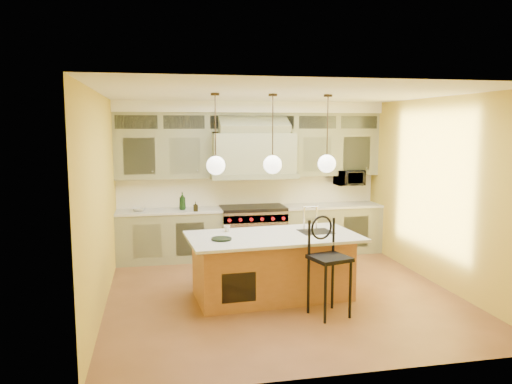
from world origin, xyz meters
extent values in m
plane|color=brown|center=(0.00, 0.00, 0.00)|extent=(5.00, 5.00, 0.00)
plane|color=white|center=(0.00, 0.00, 2.90)|extent=(5.00, 5.00, 0.00)
plane|color=gold|center=(0.00, 2.50, 1.45)|extent=(5.00, 0.00, 5.00)
plane|color=gold|center=(0.00, -2.50, 1.45)|extent=(5.00, 0.00, 5.00)
plane|color=gold|center=(-2.50, 0.00, 1.45)|extent=(0.00, 5.00, 5.00)
plane|color=gold|center=(2.50, 0.00, 1.45)|extent=(0.00, 5.00, 5.00)
cube|color=gray|center=(-1.55, 2.17, 0.45)|extent=(1.90, 0.65, 0.90)
cube|color=gray|center=(1.55, 2.17, 0.45)|extent=(1.90, 0.65, 0.90)
cube|color=silver|center=(-1.55, 2.17, 0.92)|extent=(1.90, 0.68, 0.04)
cube|color=silver|center=(1.55, 2.17, 0.92)|extent=(1.90, 0.68, 0.04)
cube|color=white|center=(0.00, 2.48, 1.22)|extent=(5.00, 0.04, 0.56)
cube|color=gray|center=(-1.62, 2.33, 1.93)|extent=(1.75, 0.35, 0.85)
cube|color=gray|center=(1.62, 2.33, 1.93)|extent=(1.75, 0.35, 0.85)
cube|color=gray|center=(0.00, 2.15, 1.95)|extent=(1.50, 0.70, 0.75)
cube|color=#757B5A|center=(0.00, 2.15, 1.55)|extent=(1.60, 0.76, 0.10)
cube|color=#333833|center=(0.00, 2.33, 2.53)|extent=(5.00, 0.35, 0.35)
cube|color=white|center=(0.00, 2.31, 2.80)|extent=(5.00, 0.47, 0.20)
cube|color=silver|center=(0.00, 2.15, 0.45)|extent=(1.20, 0.70, 0.90)
cube|color=black|center=(0.00, 2.15, 0.93)|extent=(1.20, 0.70, 0.06)
cube|color=silver|center=(0.00, 1.83, 0.78)|extent=(1.20, 0.06, 0.14)
cube|color=#955E34|center=(-0.16, -0.12, 0.44)|extent=(2.23, 1.18, 0.88)
cube|color=silver|center=(-0.16, -0.17, 0.90)|extent=(2.50, 1.45, 0.04)
cube|color=black|center=(0.50, -0.07, 0.90)|extent=(0.49, 0.44, 0.05)
cylinder|color=black|center=(0.26, -1.22, 0.37)|extent=(0.04, 0.04, 0.75)
cylinder|color=black|center=(0.63, -1.11, 0.37)|extent=(0.04, 0.04, 0.75)
cylinder|color=black|center=(0.16, -0.85, 0.37)|extent=(0.04, 0.04, 0.75)
cylinder|color=black|center=(0.53, -0.74, 0.37)|extent=(0.04, 0.04, 0.75)
cube|color=black|center=(0.39, -0.98, 0.77)|extent=(0.56, 0.56, 0.05)
torus|color=black|center=(0.34, -0.79, 1.14)|extent=(0.32, 0.12, 0.33)
imported|color=black|center=(1.95, 2.25, 1.45)|extent=(0.54, 0.37, 0.30)
imported|color=black|center=(-1.31, 2.15, 1.10)|extent=(0.14, 0.14, 0.32)
imported|color=black|center=(-1.09, 1.92, 1.03)|extent=(0.08, 0.08, 0.17)
imported|color=silver|center=(-2.09, 2.15, 0.97)|extent=(0.28, 0.28, 0.06)
imported|color=silver|center=(-0.77, 0.20, 0.97)|extent=(0.10, 0.10, 0.09)
cylinder|color=#2D2319|center=(-0.96, -0.12, 2.88)|extent=(0.12, 0.12, 0.03)
cylinder|color=#2D2319|center=(-0.96, -0.12, 2.44)|extent=(0.02, 0.02, 0.93)
sphere|color=white|center=(-0.96, -0.12, 1.92)|extent=(0.26, 0.26, 0.26)
cylinder|color=#2D2319|center=(-0.16, -0.12, 2.88)|extent=(0.12, 0.12, 0.03)
cylinder|color=#2D2319|center=(-0.16, -0.12, 2.44)|extent=(0.02, 0.02, 0.93)
sphere|color=white|center=(-0.16, -0.12, 1.92)|extent=(0.26, 0.26, 0.26)
cylinder|color=#2D2319|center=(0.64, -0.12, 2.88)|extent=(0.12, 0.12, 0.03)
cylinder|color=#2D2319|center=(0.64, -0.12, 2.44)|extent=(0.02, 0.02, 0.93)
sphere|color=white|center=(0.64, -0.12, 1.92)|extent=(0.26, 0.26, 0.26)
camera|label=1|loc=(-1.78, -6.91, 2.46)|focal=35.00mm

